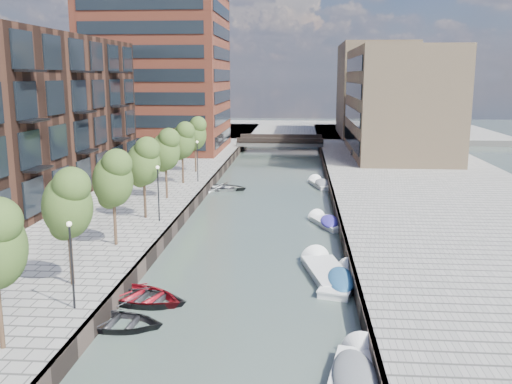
# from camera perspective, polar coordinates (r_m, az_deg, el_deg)

# --- Properties ---
(water) EXTENTS (300.00, 300.00, 0.00)m
(water) POSITION_cam_1_polar(r_m,az_deg,el_deg) (57.11, 1.32, -0.02)
(water) COLOR #38473F
(water) RESTS_ON ground
(quay_right) EXTENTS (20.00, 140.00, 1.00)m
(quay_right) POSITION_cam_1_polar(r_m,az_deg,el_deg) (58.39, 17.20, 0.21)
(quay_right) COLOR gray
(quay_right) RESTS_ON ground
(quay_wall_left) EXTENTS (0.25, 140.00, 1.00)m
(quay_wall_left) POSITION_cam_1_polar(r_m,az_deg,el_deg) (57.65, -4.74, 0.56)
(quay_wall_left) COLOR #332823
(quay_wall_left) RESTS_ON ground
(quay_wall_right) EXTENTS (0.25, 140.00, 1.00)m
(quay_wall_right) POSITION_cam_1_polar(r_m,az_deg,el_deg) (57.01, 7.45, 0.37)
(quay_wall_right) COLOR #332823
(quay_wall_right) RESTS_ON ground
(far_closure) EXTENTS (80.00, 40.00, 1.00)m
(far_closure) POSITION_cam_1_polar(r_m,az_deg,el_deg) (116.42, 2.95, 6.16)
(far_closure) COLOR gray
(far_closure) RESTS_ON ground
(apartment_block) EXTENTS (8.00, 38.00, 14.00)m
(apartment_block) POSITION_cam_1_polar(r_m,az_deg,el_deg) (51.43, -22.33, 6.83)
(apartment_block) COLOR black
(apartment_block) RESTS_ON quay_left
(tower) EXTENTS (18.00, 18.00, 30.00)m
(tower) POSITION_cam_1_polar(r_m,az_deg,el_deg) (83.42, -9.77, 14.52)
(tower) COLOR brown
(tower) RESTS_ON quay_left
(tan_block_near) EXTENTS (12.00, 25.00, 14.00)m
(tan_block_near) POSITION_cam_1_polar(r_m,az_deg,el_deg) (79.01, 14.05, 8.71)
(tan_block_near) COLOR tan
(tan_block_near) RESTS_ON quay_right
(tan_block_far) EXTENTS (12.00, 20.00, 16.00)m
(tan_block_far) POSITION_cam_1_polar(r_m,az_deg,el_deg) (104.70, 11.74, 9.99)
(tan_block_far) COLOR tan
(tan_block_far) RESTS_ON quay_right
(bridge) EXTENTS (13.00, 6.00, 1.30)m
(bridge) POSITION_cam_1_polar(r_m,az_deg,el_deg) (88.49, 2.46, 5.02)
(bridge) COLOR gray
(bridge) RESTS_ON ground
(tree_1) EXTENTS (2.50, 2.50, 5.95)m
(tree_1) POSITION_cam_1_polar(r_m,az_deg,el_deg) (29.87, -18.35, -0.96)
(tree_1) COLOR #382619
(tree_1) RESTS_ON quay_left
(tree_2) EXTENTS (2.50, 2.50, 5.95)m
(tree_2) POSITION_cam_1_polar(r_m,az_deg,el_deg) (36.29, -14.14, 1.42)
(tree_2) COLOR #382619
(tree_2) RESTS_ON quay_left
(tree_3) EXTENTS (2.50, 2.50, 5.95)m
(tree_3) POSITION_cam_1_polar(r_m,az_deg,el_deg) (42.90, -11.20, 3.08)
(tree_3) COLOR #382619
(tree_3) RESTS_ON quay_left
(tree_4) EXTENTS (2.50, 2.50, 5.95)m
(tree_4) POSITION_cam_1_polar(r_m,az_deg,el_deg) (49.61, -9.05, 4.28)
(tree_4) COLOR #382619
(tree_4) RESTS_ON quay_left
(tree_5) EXTENTS (2.50, 2.50, 5.95)m
(tree_5) POSITION_cam_1_polar(r_m,az_deg,el_deg) (56.39, -7.41, 5.20)
(tree_5) COLOR #382619
(tree_5) RESTS_ON quay_left
(tree_6) EXTENTS (2.50, 2.50, 5.95)m
(tree_6) POSITION_cam_1_polar(r_m,az_deg,el_deg) (63.22, -6.11, 5.91)
(tree_6) COLOR #382619
(tree_6) RESTS_ON quay_left
(lamp_0) EXTENTS (0.24, 0.24, 4.12)m
(lamp_0) POSITION_cam_1_polar(r_m,az_deg,el_deg) (27.15, -17.99, -6.09)
(lamp_0) COLOR black
(lamp_0) RESTS_ON quay_left
(lamp_1) EXTENTS (0.24, 0.24, 4.12)m
(lamp_1) POSITION_cam_1_polar(r_m,az_deg,el_deg) (41.91, -9.76, 0.44)
(lamp_1) COLOR black
(lamp_1) RESTS_ON quay_left
(lamp_2) EXTENTS (0.24, 0.24, 4.12)m
(lamp_2) POSITION_cam_1_polar(r_m,az_deg,el_deg) (57.34, -5.88, 3.53)
(lamp_2) COLOR black
(lamp_2) RESTS_ON quay_left
(sloop_0) EXTENTS (4.79, 3.61, 0.94)m
(sloop_0) POSITION_cam_1_polar(r_m,az_deg,el_deg) (28.01, -13.76, -12.99)
(sloop_0) COLOR black
(sloop_0) RESTS_ON ground
(sloop_1) EXTENTS (5.11, 4.05, 0.95)m
(sloop_1) POSITION_cam_1_polar(r_m,az_deg,el_deg) (30.37, -11.07, -10.88)
(sloop_1) COLOR #242427
(sloop_1) RESTS_ON ground
(sloop_2) EXTENTS (6.16, 5.38, 1.06)m
(sloop_2) POSITION_cam_1_polar(r_m,az_deg,el_deg) (30.70, -11.62, -10.65)
(sloop_2) COLOR maroon
(sloop_2) RESTS_ON ground
(sloop_3) EXTENTS (4.43, 3.20, 0.91)m
(sloop_3) POSITION_cam_1_polar(r_m,az_deg,el_deg) (58.05, -3.40, 0.15)
(sloop_3) COLOR white
(sloop_3) RESTS_ON ground
(sloop_4) EXTENTS (5.27, 4.32, 0.95)m
(sloop_4) POSITION_cam_1_polar(r_m,az_deg,el_deg) (58.48, -3.12, 0.24)
(sloop_4) COLOR black
(sloop_4) RESTS_ON ground
(motorboat_0) EXTENTS (2.90, 5.11, 1.62)m
(motorboat_0) POSITION_cam_1_polar(r_m,az_deg,el_deg) (32.74, 8.66, -8.73)
(motorboat_0) COLOR white
(motorboat_0) RESTS_ON ground
(motorboat_1) EXTENTS (2.90, 5.76, 1.83)m
(motorboat_1) POSITION_cam_1_polar(r_m,az_deg,el_deg) (23.08, 10.03, -17.83)
(motorboat_1) COLOR white
(motorboat_1) RESTS_ON ground
(motorboat_2) EXTENTS (3.09, 5.93, 1.88)m
(motorboat_2) POSITION_cam_1_polar(r_m,az_deg,el_deg) (34.38, 6.83, -7.83)
(motorboat_2) COLOR white
(motorboat_2) RESTS_ON ground
(motorboat_3) EXTENTS (3.21, 4.79, 1.52)m
(motorboat_3) POSITION_cam_1_polar(r_m,az_deg,el_deg) (45.04, 7.12, -3.05)
(motorboat_3) COLOR white
(motorboat_3) RESTS_ON ground
(motorboat_4) EXTENTS (2.89, 5.09, 1.61)m
(motorboat_4) POSITION_cam_1_polar(r_m,az_deg,el_deg) (60.80, 6.49, 0.81)
(motorboat_4) COLOR white
(motorboat_4) RESTS_ON ground
(car) EXTENTS (3.08, 4.60, 1.46)m
(car) POSITION_cam_1_polar(r_m,az_deg,el_deg) (78.36, 10.35, 4.24)
(car) COLOR #96989B
(car) RESTS_ON quay_right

